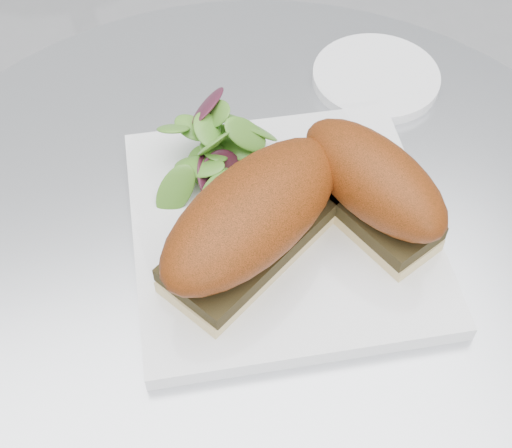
{
  "coord_description": "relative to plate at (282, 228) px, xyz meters",
  "views": [
    {
      "loc": [
        -0.1,
        -0.34,
        1.22
      ],
      "look_at": [
        -0.0,
        -0.0,
        0.77
      ],
      "focal_mm": 50.0,
      "sensor_mm": 36.0,
      "label": 1
    }
  ],
  "objects": [
    {
      "name": "salad",
      "position": [
        -0.04,
        0.07,
        0.03
      ],
      "size": [
        0.1,
        0.1,
        0.05
      ],
      "primitive_type": null,
      "color": "#51892C",
      "rests_on": "plate"
    },
    {
      "name": "saucer",
      "position": [
        0.15,
        0.16,
        -0.0
      ],
      "size": [
        0.13,
        0.13,
        0.01
      ],
      "primitive_type": "cylinder",
      "color": "white",
      "rests_on": "table"
    },
    {
      "name": "table",
      "position": [
        -0.02,
        -0.01,
        -0.25
      ],
      "size": [
        0.7,
        0.7,
        0.73
      ],
      "color": "silver",
      "rests_on": "ground"
    },
    {
      "name": "plate",
      "position": [
        0.0,
        0.0,
        0.0
      ],
      "size": [
        0.28,
        0.28,
        0.02
      ],
      "primitive_type": "cube",
      "rotation": [
        0.0,
        0.0,
        -0.11
      ],
      "color": "white",
      "rests_on": "table"
    },
    {
      "name": "sandwich_left",
      "position": [
        -0.03,
        -0.02,
        0.05
      ],
      "size": [
        0.2,
        0.17,
        0.08
      ],
      "rotation": [
        0.0,
        0.0,
        0.57
      ],
      "color": "tan",
      "rests_on": "plate"
    },
    {
      "name": "sandwich_right",
      "position": [
        0.07,
        -0.01,
        0.05
      ],
      "size": [
        0.12,
        0.16,
        0.08
      ],
      "rotation": [
        0.0,
        0.0,
        -1.17
      ],
      "color": "tan",
      "rests_on": "plate"
    }
  ]
}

